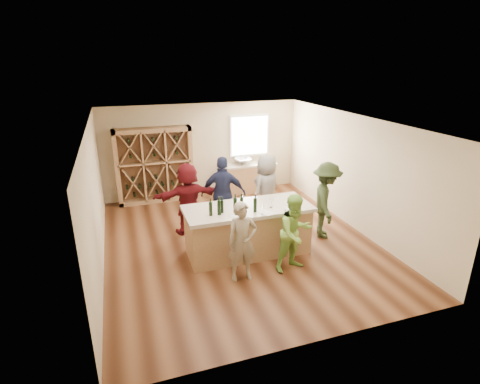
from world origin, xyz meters
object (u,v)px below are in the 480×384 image
object	(u,v)px
tasting_counter_base	(248,232)
wine_bottle_a	(211,209)
wine_rack	(155,165)
wine_bottle_f	(255,205)
wine_bottle_e	(241,204)
sink	(243,161)
person_far_mid	(223,194)
person_far_right	(266,190)
wine_bottle_c	(222,206)
person_near_left	(242,242)
person_far_left	(188,198)
person_server	(326,200)
person_near_right	(295,233)
wine_bottle_d	(235,205)
wine_bottle_b	(219,208)

from	to	relation	value
tasting_counter_base	wine_bottle_a	bearing A→B (deg)	-167.71
wine_rack	wine_bottle_f	bearing A→B (deg)	-69.04
wine_bottle_e	wine_bottle_f	xyz separation A→B (m)	(0.25, -0.15, 0.00)
sink	person_far_mid	xyz separation A→B (m)	(-1.33, -2.41, -0.08)
person_far_right	wine_bottle_f	xyz separation A→B (m)	(-0.93, -1.64, 0.32)
wine_bottle_c	person_far_mid	xyz separation A→B (m)	(0.45, 1.46, -0.29)
person_near_left	person_far_right	size ratio (longest dim) A/B	0.87
person_near_left	person_far_right	xyz separation A→B (m)	(1.42, 2.28, 0.12)
wine_bottle_e	person_near_left	distance (m)	0.94
wine_rack	person_far_left	world-z (taller)	wine_rack
wine_bottle_f	wine_bottle_c	bearing A→B (deg)	165.21
wine_bottle_c	wine_bottle_a	bearing A→B (deg)	-166.63
person_far_left	wine_bottle_e	bearing A→B (deg)	113.99
person_far_right	wine_bottle_a	bearing A→B (deg)	10.21
wine_bottle_c	person_server	distance (m)	2.65
person_far_mid	person_near_right	bearing A→B (deg)	129.20
person_near_left	wine_bottle_f	xyz separation A→B (m)	(0.50, 0.65, 0.44)
wine_bottle_d	person_near_left	bearing A→B (deg)	-97.74
wine_rack	wine_bottle_c	distance (m)	4.05
person_near_left	person_far_mid	distance (m)	2.30
sink	person_near_left	world-z (taller)	person_near_left
tasting_counter_base	wine_bottle_f	distance (m)	0.79
wine_bottle_c	wine_bottle_e	size ratio (longest dim) A/B	0.91
person_server	person_far_left	bearing A→B (deg)	92.52
wine_bottle_f	wine_rack	bearing A→B (deg)	110.96
person_near_right	person_far_right	world-z (taller)	person_far_right
wine_bottle_a	person_far_mid	bearing A→B (deg)	65.36
tasting_counter_base	wine_bottle_b	world-z (taller)	wine_bottle_b
wine_bottle_c	wine_bottle_e	bearing A→B (deg)	-3.43
sink	person_near_left	xyz separation A→B (m)	(-1.62, -4.69, -0.22)
wine_bottle_c	wine_bottle_b	bearing A→B (deg)	-135.23
wine_rack	wine_bottle_b	xyz separation A→B (m)	(0.84, -4.03, 0.13)
person_server	person_far_mid	xyz separation A→B (m)	(-2.17, 1.15, 0.02)
wine_bottle_c	person_near_left	world-z (taller)	person_near_left
wine_bottle_a	person_server	distance (m)	2.91
wine_bottle_c	person_near_right	size ratio (longest dim) A/B	0.17
wine_rack	wine_bottle_b	bearing A→B (deg)	-78.23
wine_rack	wine_bottle_c	bearing A→B (deg)	-76.85
tasting_counter_base	person_far_right	size ratio (longest dim) A/B	1.43
wine_bottle_a	wine_rack	bearing A→B (deg)	99.49
sink	person_far_right	world-z (taller)	person_far_right
person_near_left	person_far_mid	world-z (taller)	person_far_mid
person_near_right	wine_bottle_f	world-z (taller)	person_near_right
wine_rack	person_server	size ratio (longest dim) A/B	1.21
wine_bottle_c	person_far_left	size ratio (longest dim) A/B	0.15
tasting_counter_base	person_near_right	world-z (taller)	person_near_right
wine_bottle_e	person_near_right	bearing A→B (deg)	-42.48
wine_bottle_a	wine_bottle_d	world-z (taller)	wine_bottle_d
wine_bottle_f	person_server	bearing A→B (deg)	14.02
person_far_mid	wine_bottle_f	size ratio (longest dim) A/B	6.19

